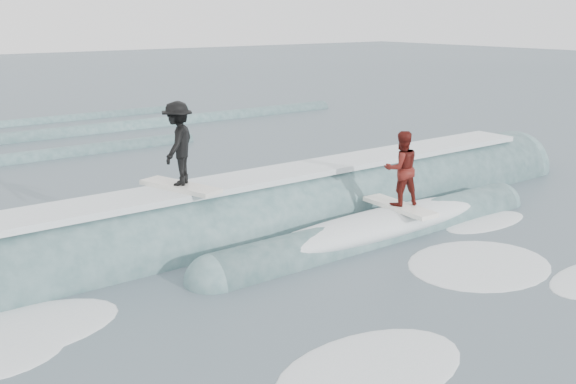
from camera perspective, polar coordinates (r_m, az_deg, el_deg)
ground at (r=13.38m, az=5.35°, el=-6.47°), size 160.00×160.00×0.00m
breaking_wave at (r=15.55m, az=-0.91°, el=-3.07°), size 22.42×4.03×2.50m
surfer_black at (r=13.99m, az=-9.72°, el=4.00°), size 1.31×2.07×1.91m
surfer_red at (r=15.13m, az=10.02°, el=1.75°), size 1.01×2.02×1.85m
whitewater at (r=12.13m, az=6.57°, el=-8.92°), size 13.75×6.25×0.10m
far_swells at (r=28.08m, az=-22.37°, el=4.13°), size 32.43×8.65×0.80m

